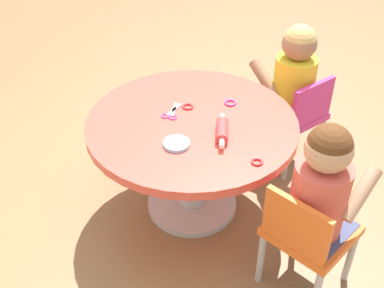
{
  "coord_description": "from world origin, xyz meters",
  "views": [
    {
      "loc": [
        -1.71,
        0.31,
        1.69
      ],
      "look_at": [
        0.0,
        0.0,
        0.38
      ],
      "focal_mm": 44.87,
      "sensor_mm": 36.0,
      "label": 1
    }
  ],
  "objects": [
    {
      "name": "ground_plane",
      "position": [
        0.0,
        0.0,
        0.0
      ],
      "size": [
        10.0,
        10.0,
        0.0
      ],
      "primitive_type": "plane",
      "color": "olive"
    },
    {
      "name": "cookie_cutter_2",
      "position": [
        0.11,
        -0.0,
        0.52
      ],
      "size": [
        0.05,
        0.05,
        0.01
      ],
      "primitive_type": "torus",
      "color": "red",
      "rests_on": "craft_table"
    },
    {
      "name": "cookie_cutter_0",
      "position": [
        0.11,
        -0.2,
        0.52
      ],
      "size": [
        0.06,
        0.06,
        0.01
      ],
      "primitive_type": "torus",
      "color": "#D83FA5",
      "rests_on": "craft_table"
    },
    {
      "name": "seated_child_right",
      "position": [
        0.29,
        -0.58,
        0.53
      ],
      "size": [
        0.43,
        0.39,
        0.51
      ],
      "color": "#3F4772",
      "rests_on": "ground"
    },
    {
      "name": "child_chair_left",
      "position": [
        -0.54,
        -0.35,
        0.31
      ],
      "size": [
        0.42,
        0.42,
        0.54
      ],
      "color": "#B7B7BC",
      "rests_on": "ground"
    },
    {
      "name": "rolling_pin",
      "position": [
        -0.13,
        -0.1,
        0.54
      ],
      "size": [
        0.23,
        0.08,
        0.05
      ],
      "color": "#D83F3F",
      "rests_on": "craft_table"
    },
    {
      "name": "craft_scissors",
      "position": [
        0.07,
        0.08,
        0.51
      ],
      "size": [
        0.14,
        0.11,
        0.01
      ],
      "color": "silver",
      "rests_on": "craft_table"
    },
    {
      "name": "playdough_blob_0",
      "position": [
        -0.17,
        0.09,
        0.52
      ],
      "size": [
        0.11,
        0.11,
        0.02
      ],
      "primitive_type": "cylinder",
      "color": "#8CCCF2",
      "rests_on": "craft_table"
    },
    {
      "name": "child_chair_right",
      "position": [
        0.26,
        -0.59,
        0.31
      ],
      "size": [
        0.4,
        0.4,
        0.54
      ],
      "color": "#B7B7BC",
      "rests_on": "ground"
    },
    {
      "name": "seated_child_left",
      "position": [
        -0.52,
        -0.38,
        0.53
      ],
      "size": [
        0.42,
        0.44,
        0.51
      ],
      "color": "#3F4772",
      "rests_on": "ground"
    },
    {
      "name": "craft_table",
      "position": [
        0.0,
        0.0,
        0.4
      ],
      "size": [
        0.93,
        0.93,
        0.51
      ],
      "color": "silver",
      "rests_on": "ground"
    },
    {
      "name": "cookie_cutter_1",
      "position": [
        -0.33,
        -0.2,
        0.52
      ],
      "size": [
        0.05,
        0.05,
        0.01
      ],
      "primitive_type": "torus",
      "color": "red",
      "rests_on": "craft_table"
    }
  ]
}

